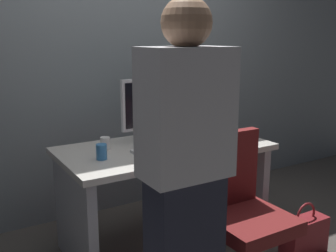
{
  "coord_description": "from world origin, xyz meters",
  "views": [
    {
      "loc": [
        -1.35,
        -2.29,
        1.47
      ],
      "look_at": [
        0.0,
        -0.05,
        0.88
      ],
      "focal_mm": 42.49,
      "sensor_mm": 36.0,
      "label": 1
    }
  ],
  "objects_px": {
    "person_at_desk": "(185,178)",
    "book_stack": "(204,125)",
    "desk": "(164,176)",
    "handbag": "(304,236)",
    "cup_near_keyboard": "(102,152)",
    "mouse": "(198,142)",
    "cell_phone": "(236,142)",
    "monitor": "(155,105)",
    "keyboard": "(163,149)",
    "cup_by_monitor": "(105,143)",
    "office_chair": "(242,223)"
  },
  "relations": [
    {
      "from": "desk",
      "to": "handbag",
      "type": "bearing_deg",
      "value": -41.02
    },
    {
      "from": "cup_near_keyboard",
      "to": "handbag",
      "type": "distance_m",
      "value": 1.5
    },
    {
      "from": "cup_near_keyboard",
      "to": "handbag",
      "type": "height_order",
      "value": "cup_near_keyboard"
    },
    {
      "from": "handbag",
      "to": "office_chair",
      "type": "bearing_deg",
      "value": -173.1
    },
    {
      "from": "mouse",
      "to": "desk",
      "type": "bearing_deg",
      "value": 158.55
    },
    {
      "from": "desk",
      "to": "monitor",
      "type": "bearing_deg",
      "value": 82.48
    },
    {
      "from": "cup_near_keyboard",
      "to": "book_stack",
      "type": "height_order",
      "value": "book_stack"
    },
    {
      "from": "office_chair",
      "to": "monitor",
      "type": "xyz_separation_m",
      "value": [
        -0.07,
        0.89,
        0.56
      ]
    },
    {
      "from": "mouse",
      "to": "cup_by_monitor",
      "type": "distance_m",
      "value": 0.65
    },
    {
      "from": "monitor",
      "to": "keyboard",
      "type": "height_order",
      "value": "monitor"
    },
    {
      "from": "person_at_desk",
      "to": "mouse",
      "type": "relative_size",
      "value": 16.39
    },
    {
      "from": "desk",
      "to": "cup_by_monitor",
      "type": "bearing_deg",
      "value": 162.27
    },
    {
      "from": "mouse",
      "to": "book_stack",
      "type": "relative_size",
      "value": 0.45
    },
    {
      "from": "cup_by_monitor",
      "to": "keyboard",
      "type": "bearing_deg",
      "value": -33.52
    },
    {
      "from": "book_stack",
      "to": "cup_by_monitor",
      "type": "bearing_deg",
      "value": -178.02
    },
    {
      "from": "cell_phone",
      "to": "desk",
      "type": "bearing_deg",
      "value": 146.65
    },
    {
      "from": "cup_by_monitor",
      "to": "cell_phone",
      "type": "distance_m",
      "value": 0.92
    },
    {
      "from": "cup_near_keyboard",
      "to": "office_chair",
      "type": "bearing_deg",
      "value": -48.04
    },
    {
      "from": "monitor",
      "to": "book_stack",
      "type": "distance_m",
      "value": 0.47
    },
    {
      "from": "office_chair",
      "to": "desk",
      "type": "bearing_deg",
      "value": 97.15
    },
    {
      "from": "book_stack",
      "to": "cell_phone",
      "type": "relative_size",
      "value": 1.54
    },
    {
      "from": "office_chair",
      "to": "cell_phone",
      "type": "distance_m",
      "value": 0.71
    },
    {
      "from": "keyboard",
      "to": "cup_by_monitor",
      "type": "relative_size",
      "value": 5.09
    },
    {
      "from": "mouse",
      "to": "handbag",
      "type": "distance_m",
      "value": 0.97
    },
    {
      "from": "person_at_desk",
      "to": "handbag",
      "type": "relative_size",
      "value": 4.34
    },
    {
      "from": "person_at_desk",
      "to": "cup_by_monitor",
      "type": "distance_m",
      "value": 0.99
    },
    {
      "from": "cup_near_keyboard",
      "to": "cup_by_monitor",
      "type": "xyz_separation_m",
      "value": [
        0.1,
        0.2,
        -0.01
      ]
    },
    {
      "from": "book_stack",
      "to": "handbag",
      "type": "bearing_deg",
      "value": -70.09
    },
    {
      "from": "cup_near_keyboard",
      "to": "mouse",
      "type": "bearing_deg",
      "value": -1.19
    },
    {
      "from": "cup_by_monitor",
      "to": "cell_phone",
      "type": "xyz_separation_m",
      "value": [
        0.86,
        -0.33,
        -0.04
      ]
    },
    {
      "from": "cup_near_keyboard",
      "to": "cup_by_monitor",
      "type": "bearing_deg",
      "value": 62.19
    },
    {
      "from": "office_chair",
      "to": "cup_near_keyboard",
      "type": "xyz_separation_m",
      "value": [
        -0.58,
        0.65,
        0.35
      ]
    },
    {
      "from": "person_at_desk",
      "to": "cell_phone",
      "type": "bearing_deg",
      "value": 37.08
    },
    {
      "from": "desk",
      "to": "cell_phone",
      "type": "distance_m",
      "value": 0.57
    },
    {
      "from": "cup_by_monitor",
      "to": "book_stack",
      "type": "height_order",
      "value": "book_stack"
    },
    {
      "from": "person_at_desk",
      "to": "keyboard",
      "type": "bearing_deg",
      "value": 66.52
    },
    {
      "from": "mouse",
      "to": "book_stack",
      "type": "xyz_separation_m",
      "value": [
        0.23,
        0.24,
        0.05
      ]
    },
    {
      "from": "office_chair",
      "to": "handbag",
      "type": "height_order",
      "value": "office_chair"
    },
    {
      "from": "mouse",
      "to": "handbag",
      "type": "xyz_separation_m",
      "value": [
        0.51,
        -0.55,
        -0.61
      ]
    },
    {
      "from": "monitor",
      "to": "handbag",
      "type": "relative_size",
      "value": 1.43
    },
    {
      "from": "mouse",
      "to": "cup_by_monitor",
      "type": "xyz_separation_m",
      "value": [
        -0.61,
        0.21,
        0.03
      ]
    },
    {
      "from": "desk",
      "to": "keyboard",
      "type": "relative_size",
      "value": 3.35
    },
    {
      "from": "monitor",
      "to": "keyboard",
      "type": "relative_size",
      "value": 1.26
    },
    {
      "from": "person_at_desk",
      "to": "monitor",
      "type": "bearing_deg",
      "value": 67.87
    },
    {
      "from": "monitor",
      "to": "desk",
      "type": "bearing_deg",
      "value": -97.52
    },
    {
      "from": "person_at_desk",
      "to": "monitor",
      "type": "relative_size",
      "value": 3.03
    },
    {
      "from": "person_at_desk",
      "to": "book_stack",
      "type": "bearing_deg",
      "value": 50.18
    },
    {
      "from": "handbag",
      "to": "cup_near_keyboard",
      "type": "bearing_deg",
      "value": 155.17
    },
    {
      "from": "cup_near_keyboard",
      "to": "cup_by_monitor",
      "type": "relative_size",
      "value": 1.15
    },
    {
      "from": "handbag",
      "to": "mouse",
      "type": "bearing_deg",
      "value": 132.87
    }
  ]
}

